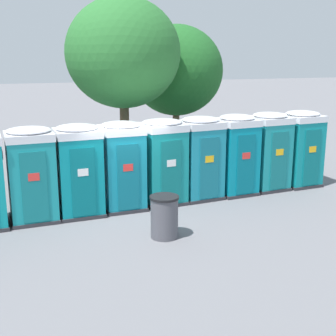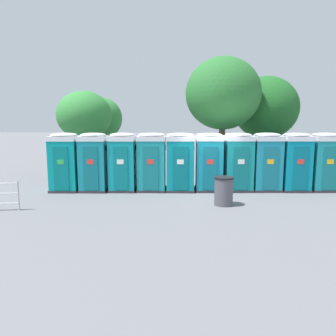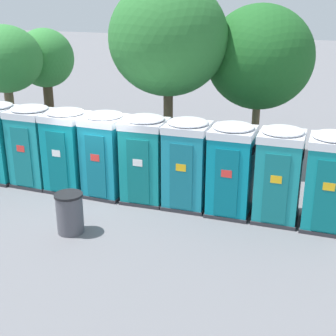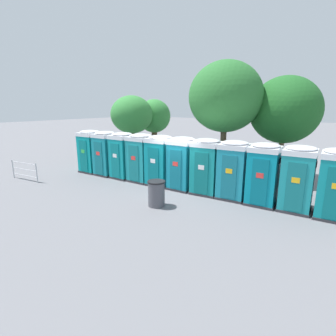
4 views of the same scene
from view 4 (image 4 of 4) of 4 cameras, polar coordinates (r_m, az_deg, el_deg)
name	(u,v)px [view 4 (image 4 of 4)]	position (r m, az deg, el deg)	size (l,w,h in m)	color
ground_plane	(179,190)	(12.72, 2.51, -4.74)	(120.00, 120.00, 0.00)	slate
portapotty_0	(91,151)	(16.48, -16.44, 3.56)	(1.30, 1.28, 2.54)	#2D2D33
portapotty_1	(106,153)	(15.57, -13.37, 3.18)	(1.24, 1.26, 2.54)	#2D2D33
portapotty_2	(123,155)	(14.73, -9.86, 2.77)	(1.21, 1.25, 2.54)	#2D2D33
portapotty_3	(141,158)	(13.94, -5.95, 2.29)	(1.30, 1.26, 2.54)	#2D2D33
portapotty_4	(160,160)	(13.19, -1.74, 1.70)	(1.28, 1.26, 2.54)	#2D2D33
portapotty_5	(182,163)	(12.56, 3.07, 1.09)	(1.22, 1.25, 2.54)	#2D2D33
portapotty_6	(206,166)	(12.03, 8.33, 0.39)	(1.36, 1.34, 2.54)	#2D2D33
portapotty_7	(233,170)	(11.61, 14.03, -0.35)	(1.32, 1.32, 2.54)	#2D2D33
portapotty_8	(263,174)	(11.26, 20.02, -1.21)	(1.28, 1.30, 2.54)	#2D2D33
portapotty_9	(297,178)	(11.11, 26.36, -2.03)	(1.27, 1.30, 2.54)	#2D2D33
portapotty_10	(336,184)	(11.01, 32.80, -2.93)	(1.28, 1.30, 2.54)	#2D2D33
street_tree_0	(225,97)	(14.33, 12.38, 14.82)	(3.80, 3.80, 6.21)	brown
street_tree_1	(285,110)	(15.23, 24.09, 11.41)	(3.59, 3.59, 5.46)	brown
street_tree_2	(154,117)	(20.45, -3.03, 11.08)	(2.49, 2.49, 4.41)	#4C3826
street_tree_3	(132,115)	(19.21, -7.89, 11.36)	(2.99, 2.99, 4.65)	brown
trash_can	(156,193)	(10.60, -2.54, -5.54)	(0.71, 0.71, 1.05)	#4C4C54
event_barrier	(24,170)	(16.16, -28.80, -0.37)	(2.03, 0.40, 1.05)	#B7B7BC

